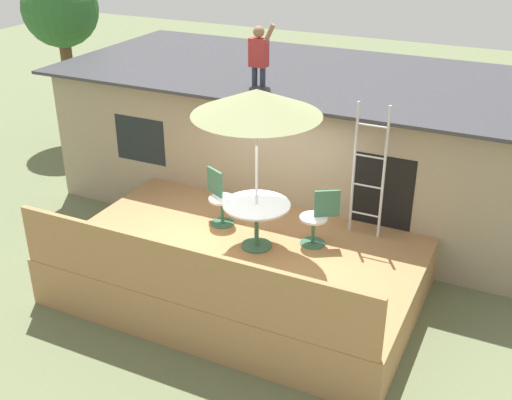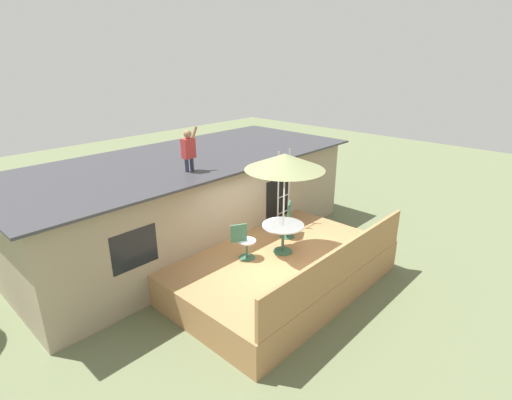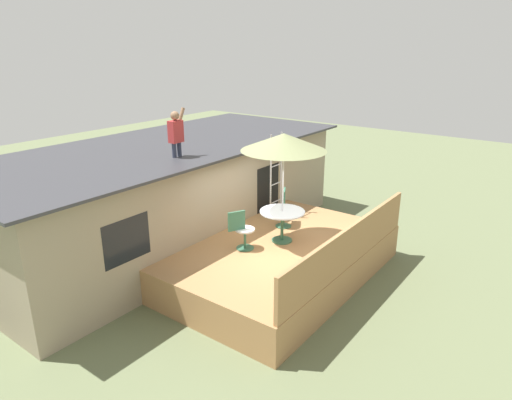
{
  "view_description": "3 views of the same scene",
  "coord_description": "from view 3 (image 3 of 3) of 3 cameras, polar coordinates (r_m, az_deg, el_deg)",
  "views": [
    {
      "loc": [
        3.92,
        -7.67,
        5.82
      ],
      "look_at": [
        -0.04,
        0.59,
        1.34
      ],
      "focal_mm": 44.27,
      "sensor_mm": 36.0,
      "label": 1
    },
    {
      "loc": [
        -6.71,
        -5.46,
        5.49
      ],
      "look_at": [
        0.13,
        0.93,
        2.0
      ],
      "focal_mm": 27.55,
      "sensor_mm": 36.0,
      "label": 2
    },
    {
      "loc": [
        -7.97,
        -5.26,
        5.18
      ],
      "look_at": [
        0.08,
        0.75,
        1.71
      ],
      "focal_mm": 31.87,
      "sensor_mm": 36.0,
      "label": 3
    }
  ],
  "objects": [
    {
      "name": "patio_chair_left",
      "position": [
        10.1,
        -1.77,
        -3.81
      ],
      "size": [
        0.58,
        0.44,
        0.92
      ],
      "rotation": [
        0.0,
        0.0,
        -0.48
      ],
      "color": "#33664C",
      "rests_on": "deck"
    },
    {
      "name": "house",
      "position": [
        12.51,
        -10.74,
        0.9
      ],
      "size": [
        10.5,
        4.5,
        2.69
      ],
      "color": "gray",
      "rests_on": "ground"
    },
    {
      "name": "step_ladder",
      "position": [
        12.02,
        2.52,
        3.2
      ],
      "size": [
        0.52,
        0.04,
        2.2
      ],
      "color": "silver",
      "rests_on": "deck"
    },
    {
      "name": "patio_chair_right",
      "position": [
        11.43,
        3.52,
        -1.06
      ],
      "size": [
        0.57,
        0.44,
        0.92
      ],
      "rotation": [
        0.0,
        0.0,
        -2.6
      ],
      "color": "#33664C",
      "rests_on": "deck"
    },
    {
      "name": "deck",
      "position": [
        10.68,
        2.99,
        -7.57
      ],
      "size": [
        5.52,
        3.56,
        0.8
      ],
      "primitive_type": "cube",
      "color": "#A87A4C",
      "rests_on": "ground"
    },
    {
      "name": "ground_plane",
      "position": [
        10.86,
        2.96,
        -9.45
      ],
      "size": [
        40.0,
        40.0,
        0.0
      ],
      "primitive_type": "plane",
      "color": "#66704C"
    },
    {
      "name": "patio_table",
      "position": [
        10.48,
        3.31,
        -2.21
      ],
      "size": [
        1.04,
        1.04,
        0.74
      ],
      "color": "#33664C",
      "rests_on": "deck"
    },
    {
      "name": "patio_umbrella",
      "position": [
        9.98,
        3.51,
        7.26
      ],
      "size": [
        1.9,
        1.9,
        2.54
      ],
      "color": "silver",
      "rests_on": "deck"
    },
    {
      "name": "deck_railing",
      "position": [
        9.56,
        11.76,
        -5.64
      ],
      "size": [
        5.42,
        0.08,
        0.9
      ],
      "primitive_type": "cube",
      "color": "#A87A4C",
      "rests_on": "deck"
    },
    {
      "name": "person_figure",
      "position": [
        10.61,
        -10.01,
        8.57
      ],
      "size": [
        0.47,
        0.2,
        1.11
      ],
      "color": "#33384C",
      "rests_on": "house"
    }
  ]
}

